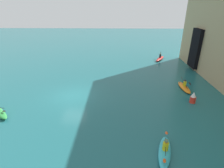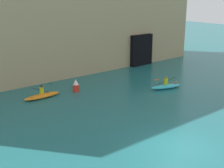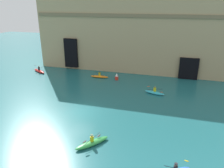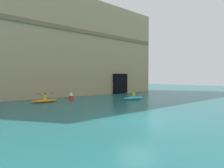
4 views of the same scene
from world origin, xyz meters
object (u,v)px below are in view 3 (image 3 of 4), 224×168
kayak_cyan (155,92)px  marker_buoy (117,77)px  kayak_red (39,71)px  kayak_green (92,143)px  kayak_orange (100,76)px

kayak_cyan → marker_buoy: size_ratio=2.69×
kayak_red → marker_buoy: bearing=-150.7°
kayak_green → kayak_red: size_ratio=0.89×
kayak_orange → marker_buoy: 3.08m
kayak_red → marker_buoy: kayak_red is taller
kayak_cyan → kayak_red: size_ratio=0.88×
kayak_red → kayak_cyan: bearing=-161.9°
kayak_red → kayak_green: bearing=163.8°
kayak_cyan → marker_buoy: 7.86m
kayak_orange → kayak_red: bearing=178.9°
kayak_orange → marker_buoy: kayak_orange is taller
kayak_cyan → kayak_orange: bearing=171.3°
kayak_cyan → kayak_red: (-21.20, 4.38, -0.00)m
kayak_orange → kayak_cyan: bearing=-27.1°
kayak_green → kayak_red: kayak_red is taller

